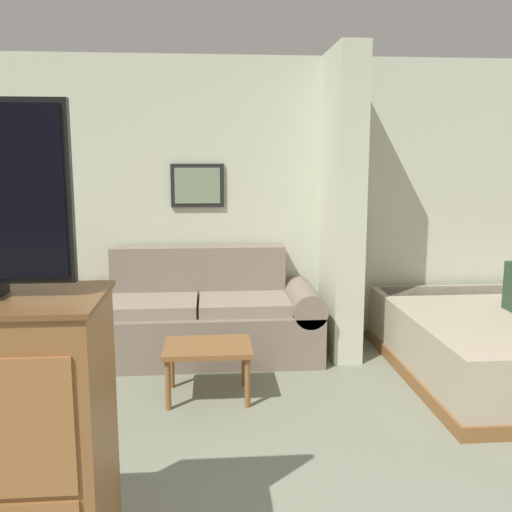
{
  "coord_description": "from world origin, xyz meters",
  "views": [
    {
      "loc": [
        -0.44,
        -1.53,
        1.68
      ],
      "look_at": [
        -0.14,
        2.22,
        1.05
      ],
      "focal_mm": 40.0,
      "sensor_mm": 36.0,
      "label": 1
    }
  ],
  "objects_px": {
    "coffee_table": "(208,352)",
    "table_lamp": "(52,260)",
    "bed": "(511,343)",
    "couch": "(199,318)"
  },
  "relations": [
    {
      "from": "coffee_table",
      "to": "table_lamp",
      "type": "relative_size",
      "value": 1.32
    },
    {
      "from": "table_lamp",
      "to": "bed",
      "type": "height_order",
      "value": "table_lamp"
    },
    {
      "from": "couch",
      "to": "bed",
      "type": "height_order",
      "value": "couch"
    },
    {
      "from": "bed",
      "to": "table_lamp",
      "type": "bearing_deg",
      "value": 169.02
    },
    {
      "from": "table_lamp",
      "to": "bed",
      "type": "relative_size",
      "value": 0.23
    },
    {
      "from": "coffee_table",
      "to": "table_lamp",
      "type": "height_order",
      "value": "table_lamp"
    },
    {
      "from": "couch",
      "to": "bed",
      "type": "xyz_separation_m",
      "value": [
        2.47,
        -0.66,
        -0.07
      ]
    },
    {
      "from": "coffee_table",
      "to": "couch",
      "type": "bearing_deg",
      "value": 95.07
    },
    {
      "from": "couch",
      "to": "table_lamp",
      "type": "xyz_separation_m",
      "value": [
        -1.23,
        0.06,
        0.52
      ]
    },
    {
      "from": "couch",
      "to": "coffee_table",
      "type": "height_order",
      "value": "couch"
    }
  ]
}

